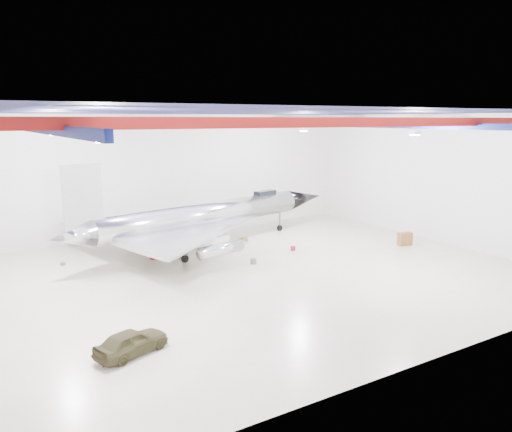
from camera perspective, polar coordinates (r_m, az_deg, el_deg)
floor at (r=34.26m, az=-2.34°, el=-6.94°), size 40.00×40.00×0.00m
wall_back at (r=46.58m, az=-11.39°, el=4.57°), size 40.00×0.00×40.00m
wall_right at (r=46.00m, az=20.02°, el=4.04°), size 0.00×30.00×30.00m
ceiling at (r=32.59m, az=-2.50°, el=11.78°), size 40.00×40.00×0.00m
ceiling_structure at (r=32.59m, az=-2.49°, el=10.59°), size 39.50×29.50×1.08m
jet_aircraft at (r=41.54m, az=-5.84°, el=-0.22°), size 27.70×19.10×7.63m
jeep at (r=24.08m, az=-14.06°, el=-13.77°), size 3.78×2.48×1.20m
desk at (r=44.25m, az=16.65°, el=-2.53°), size 1.28×0.80×1.09m
toolbox_red at (r=39.14m, az=-11.61°, el=-4.62°), size 0.57×0.52×0.32m
engine_drum at (r=37.14m, az=-0.31°, el=-5.18°), size 0.47×0.47×0.40m
parts_bin at (r=43.72m, az=-1.36°, el=-2.72°), size 0.56×0.47×0.36m
crate_small at (r=39.40m, az=-21.21°, el=-5.12°), size 0.35×0.29×0.23m
tool_chest at (r=40.93m, az=4.26°, el=-3.70°), size 0.46×0.46×0.37m
oil_barrel at (r=39.68m, az=-8.33°, el=-4.22°), size 0.70×0.61×0.41m
spares_box at (r=41.28m, az=-4.36°, el=-3.61°), size 0.37×0.37×0.31m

